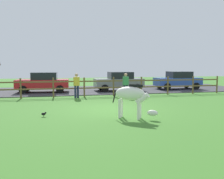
# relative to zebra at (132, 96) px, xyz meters

# --- Properties ---
(ground_plane) EXTENTS (60.00, 60.00, 0.00)m
(ground_plane) POSITION_rel_zebra_xyz_m (-0.50, 2.33, -0.93)
(ground_plane) COLOR #3D7528
(parking_asphalt) EXTENTS (28.00, 7.40, 0.05)m
(parking_asphalt) POSITION_rel_zebra_xyz_m (-0.50, 11.63, -0.90)
(parking_asphalt) COLOR #38383D
(parking_asphalt) RESTS_ON ground_plane
(paddock_fence) EXTENTS (20.82, 0.11, 1.34)m
(paddock_fence) POSITION_rel_zebra_xyz_m (-1.15, 7.33, -0.16)
(paddock_fence) COLOR brown
(paddock_fence) RESTS_ON ground_plane
(zebra) EXTENTS (1.68, 1.27, 1.41)m
(zebra) POSITION_rel_zebra_xyz_m (0.00, 0.00, 0.00)
(zebra) COLOR white
(zebra) RESTS_ON ground_plane
(crow_on_grass) EXTENTS (0.21, 0.10, 0.20)m
(crow_on_grass) POSITION_rel_zebra_xyz_m (-3.56, 1.11, -0.80)
(crow_on_grass) COLOR black
(crow_on_grass) RESTS_ON ground_plane
(parked_car_blue) EXTENTS (4.01, 1.90, 1.56)m
(parked_car_blue) POSITION_rel_zebra_xyz_m (7.58, 10.59, -0.08)
(parked_car_blue) COLOR #2D4CAD
(parked_car_blue) RESTS_ON parking_asphalt
(parked_car_red) EXTENTS (4.10, 2.09, 1.56)m
(parked_car_red) POSITION_rel_zebra_xyz_m (-4.02, 10.48, -0.08)
(parked_car_red) COLOR red
(parked_car_red) RESTS_ON parking_asphalt
(parked_car_grey) EXTENTS (4.02, 1.93, 1.56)m
(parked_car_grey) POSITION_rel_zebra_xyz_m (2.10, 10.39, -0.08)
(parked_car_grey) COLOR slate
(parked_car_grey) RESTS_ON parking_asphalt
(visitor_left_of_tree) EXTENTS (0.40, 0.29, 1.64)m
(visitor_left_of_tree) POSITION_rel_zebra_xyz_m (1.61, 6.62, -0.02)
(visitor_left_of_tree) COLOR #232847
(visitor_left_of_tree) RESTS_ON ground_plane
(visitor_right_of_tree) EXTENTS (0.40, 0.30, 1.64)m
(visitor_right_of_tree) POSITION_rel_zebra_xyz_m (-1.70, 6.89, -0.02)
(visitor_right_of_tree) COLOR #232847
(visitor_right_of_tree) RESTS_ON ground_plane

